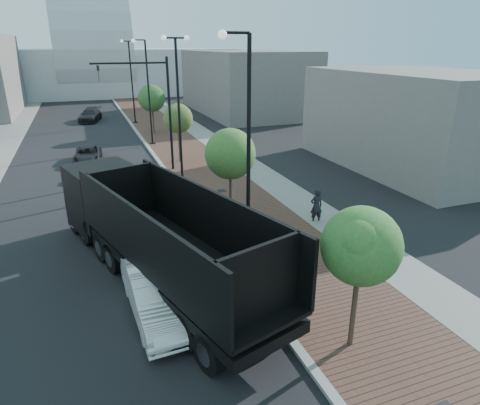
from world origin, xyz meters
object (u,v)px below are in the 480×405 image
object	(u,v)px
white_sedan	(158,292)
pedestrian	(316,206)
dump_truck	(133,224)
dark_car_mid	(88,155)

from	to	relation	value
white_sedan	pedestrian	bearing A→B (deg)	25.39
dump_truck	dark_car_mid	size ratio (longest dim) A/B	3.30
dump_truck	white_sedan	bearing A→B (deg)	-104.14
pedestrian	white_sedan	bearing A→B (deg)	31.74
pedestrian	dark_car_mid	bearing A→B (deg)	-54.48
dump_truck	dark_car_mid	xyz separation A→B (m)	(-1.43, 17.61, -1.05)
dark_car_mid	pedestrian	distance (m)	20.05
dump_truck	white_sedan	world-z (taller)	dump_truck
white_sedan	dark_car_mid	size ratio (longest dim) A/B	1.18
dark_car_mid	dump_truck	bearing A→B (deg)	-79.26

